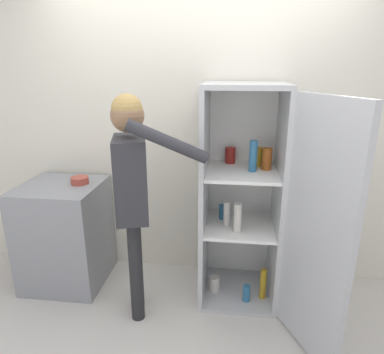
{
  "coord_description": "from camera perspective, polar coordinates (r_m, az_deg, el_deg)",
  "views": [
    {
      "loc": [
        0.3,
        -1.89,
        1.83
      ],
      "look_at": [
        -0.01,
        0.62,
        1.01
      ],
      "focal_mm": 32.0,
      "sensor_mm": 36.0,
      "label": 1
    }
  ],
  "objects": [
    {
      "name": "counter",
      "position": [
        3.19,
        -20.36,
        -8.87
      ],
      "size": [
        0.65,
        0.63,
        0.9
      ],
      "color": "gray",
      "rests_on": "ground_plane"
    },
    {
      "name": "wall_back",
      "position": [
        2.94,
        1.11,
        7.08
      ],
      "size": [
        7.0,
        0.06,
        2.55
      ],
      "color": "silver",
      "rests_on": "ground_plane"
    },
    {
      "name": "ground_plane",
      "position": [
        2.65,
        -1.53,
        -25.77
      ],
      "size": [
        12.0,
        12.0,
        0.0
      ],
      "primitive_type": "plane",
      "color": "beige"
    },
    {
      "name": "person",
      "position": [
        2.4,
        -9.92,
        -0.49
      ],
      "size": [
        0.71,
        0.49,
        1.67
      ],
      "color": "#262628",
      "rests_on": "ground_plane"
    },
    {
      "name": "refrigerator",
      "position": [
        2.63,
        10.37,
        -4.13
      ],
      "size": [
        0.9,
        1.17,
        1.72
      ],
      "color": "#B7BABC",
      "rests_on": "ground_plane"
    },
    {
      "name": "bowl",
      "position": [
        2.99,
        -18.2,
        -0.53
      ],
      "size": [
        0.14,
        0.14,
        0.06
      ],
      "color": "#B24738",
      "rests_on": "counter"
    }
  ]
}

